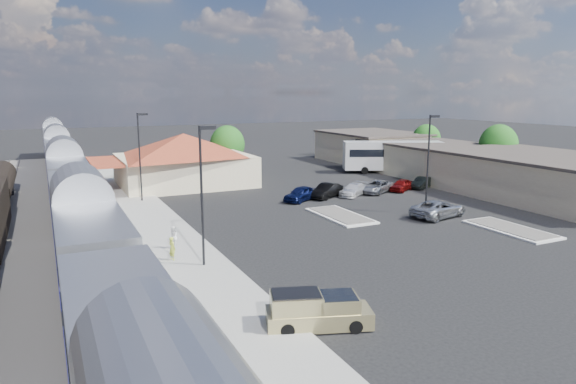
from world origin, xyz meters
name	(u,v)px	position (x,y,z in m)	size (l,w,h in m)	color
ground	(312,227)	(0.00, 0.00, 0.00)	(280.00, 280.00, 0.00)	black
railbed	(32,232)	(-21.00, 8.00, 0.06)	(16.00, 100.00, 0.12)	#4C4944
platform	(151,225)	(-12.00, 6.00, 0.09)	(5.50, 92.00, 0.18)	gray
passenger_train	(66,183)	(-18.00, 13.95, 2.87)	(3.00, 104.00, 5.55)	silver
station_depot	(184,159)	(-4.56, 24.00, 3.13)	(18.35, 12.24, 6.20)	#BDAF8A
buildings_east	(450,161)	(28.00, 14.28, 2.27)	(14.40, 51.40, 4.80)	#C6B28C
traffic_island_south	(340,215)	(4.00, 2.00, 0.10)	(3.30, 7.50, 0.21)	silver
traffic_island_north	(511,229)	(14.00, -8.00, 0.10)	(3.30, 7.50, 0.21)	silver
lamp_plat_s	(203,185)	(-10.90, -6.00, 5.34)	(1.08, 0.25, 9.00)	black
lamp_plat_n	(140,150)	(-10.90, 16.00, 5.34)	(1.08, 0.25, 9.00)	black
lamp_lot	(429,155)	(12.10, 0.00, 5.34)	(1.08, 0.25, 9.00)	black
tree_east_b	(498,145)	(34.00, 12.00, 4.22)	(4.94, 4.94, 6.96)	#382314
tree_east_c	(426,140)	(34.00, 26.00, 3.76)	(4.41, 4.41, 6.21)	#382314
tree_depot	(227,144)	(3.00, 30.00, 4.02)	(4.71, 4.71, 6.63)	#382314
pickup_truck	(319,311)	(-8.50, -16.58, 0.81)	(5.27, 3.31, 1.71)	tan
suv	(439,209)	(11.78, -1.99, 0.79)	(2.63, 5.70, 1.58)	#A5A8AD
coach_bus	(392,155)	(24.00, 21.14, 2.49)	(13.50, 8.19, 4.33)	silver
person_a	(172,248)	(-12.57, -4.14, 0.96)	(0.57, 0.37, 1.56)	#ADBB3A
person_b	(173,237)	(-11.94, -1.64, 0.98)	(0.78, 0.61, 1.60)	white
parked_car_a	(301,194)	(3.85, 9.56, 0.76)	(1.79, 4.45, 1.52)	#0D1441
parked_car_b	(327,191)	(7.05, 9.86, 0.75)	(1.60, 4.58, 1.51)	black
parked_car_c	(354,190)	(10.25, 9.56, 0.66)	(1.84, 4.53, 1.32)	white
parked_car_d	(377,187)	(13.45, 9.86, 0.69)	(2.28, 4.94, 1.37)	gray
parked_car_e	(402,185)	(16.65, 9.56, 0.67)	(1.57, 3.91, 1.33)	maroon
parked_car_f	(422,183)	(19.85, 9.86, 0.65)	(1.37, 3.94, 1.30)	black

